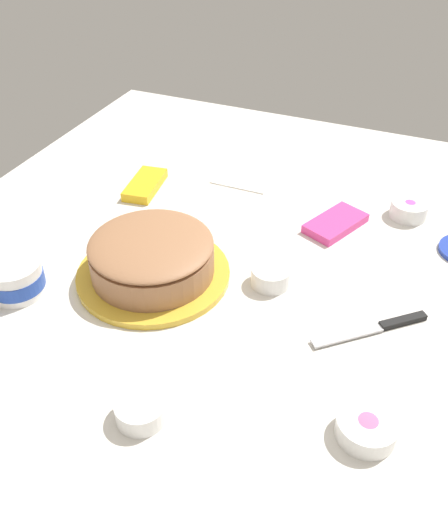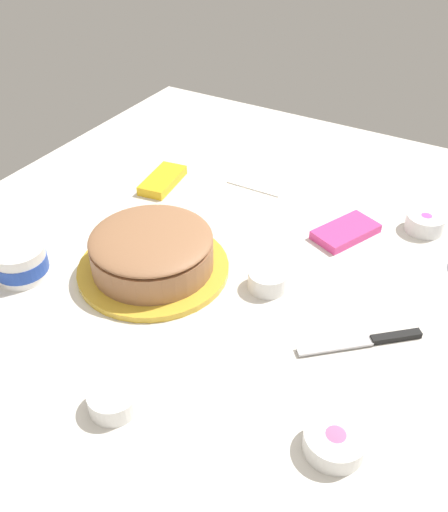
% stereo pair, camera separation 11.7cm
% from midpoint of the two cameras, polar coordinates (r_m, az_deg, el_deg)
% --- Properties ---
extents(ground_plane, '(1.54, 1.54, 0.00)m').
position_cam_midpoint_polar(ground_plane, '(1.20, 6.64, -1.35)').
color(ground_plane, silver).
extents(frosted_cake, '(0.32, 0.32, 0.10)m').
position_cam_midpoint_polar(frosted_cake, '(1.16, -4.49, 0.17)').
color(frosted_cake, gold).
rests_on(frosted_cake, ground_plane).
extents(frosting_tub, '(0.11, 0.11, 0.07)m').
position_cam_midpoint_polar(frosting_tub, '(1.20, -17.48, -0.62)').
color(frosting_tub, white).
rests_on(frosting_tub, ground_plane).
extents(spreading_knife, '(0.17, 0.19, 0.01)m').
position_cam_midpoint_polar(spreading_knife, '(1.08, 17.82, -8.32)').
color(spreading_knife, silver).
rests_on(spreading_knife, ground_plane).
extents(sprinkle_bowl_pink, '(0.10, 0.10, 0.04)m').
position_cam_midpoint_polar(sprinkle_bowl_pink, '(0.91, 15.04, -17.87)').
color(sprinkle_bowl_pink, white).
rests_on(sprinkle_bowl_pink, ground_plane).
extents(sprinkle_bowl_yellow, '(0.08, 0.08, 0.04)m').
position_cam_midpoint_polar(sprinkle_bowl_yellow, '(0.93, -7.61, -14.43)').
color(sprinkle_bowl_yellow, white).
rests_on(sprinkle_bowl_yellow, ground_plane).
extents(sprinkle_bowl_orange, '(0.08, 0.08, 0.04)m').
position_cam_midpoint_polar(sprinkle_bowl_orange, '(1.14, 7.42, -2.47)').
color(sprinkle_bowl_orange, white).
rests_on(sprinkle_bowl_orange, ground_plane).
extents(sprinkle_bowl_rainbow, '(0.09, 0.09, 0.04)m').
position_cam_midpoint_polar(sprinkle_bowl_rainbow, '(1.39, 22.09, 3.15)').
color(sprinkle_bowl_rainbow, white).
rests_on(sprinkle_bowl_rainbow, ground_plane).
extents(candy_box_lower, '(0.16, 0.09, 0.02)m').
position_cam_midpoint_polar(candy_box_lower, '(1.48, -4.01, 7.63)').
color(candy_box_lower, yellow).
rests_on(candy_box_lower, ground_plane).
extents(candy_box_upper, '(0.17, 0.14, 0.02)m').
position_cam_midpoint_polar(candy_box_upper, '(1.32, 14.78, 2.32)').
color(candy_box_upper, '#E53D8E').
rests_on(candy_box_upper, ground_plane).
extents(paper_napkin, '(0.15, 0.15, 0.01)m').
position_cam_midpoint_polar(paper_napkin, '(1.52, 6.44, 7.99)').
color(paper_napkin, white).
rests_on(paper_napkin, ground_plane).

